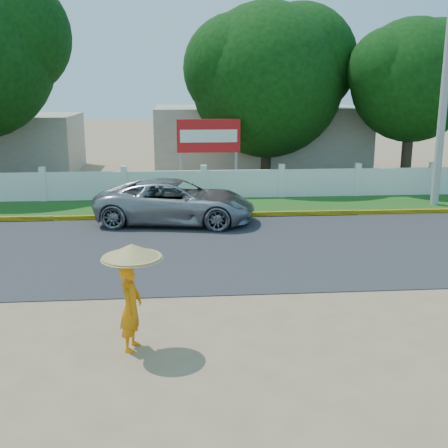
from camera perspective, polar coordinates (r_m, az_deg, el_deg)
name	(u,v)px	position (r m, az deg, el deg)	size (l,w,h in m)	color
ground	(233,315)	(10.87, 0.90, -9.25)	(120.00, 120.00, 0.00)	#9E8460
road	(216,248)	(15.09, -0.80, -2.45)	(60.00, 7.00, 0.02)	#38383A
grass_verge	(206,206)	(20.17, -1.85, 1.80)	(60.00, 3.50, 0.03)	#2D601E
curb	(209,215)	(18.50, -1.57, 0.88)	(40.00, 0.18, 0.16)	yellow
fence	(204,185)	(21.48, -2.06, 4.02)	(40.00, 0.10, 1.10)	silver
building_near	(257,139)	(28.34, 3.37, 8.59)	(10.00, 6.00, 3.20)	#B7AD99
utility_pole	(446,77)	(21.38, 21.62, 13.73)	(0.28, 0.28, 9.05)	#9D9C9A
vehicle	(176,202)	(17.74, -4.93, 2.27)	(2.29, 4.96, 1.38)	gray
monk_with_parasol	(131,281)	(9.27, -9.40, -5.78)	(1.00, 1.00, 1.82)	orange
billboard	(209,140)	(22.37, -1.57, 8.53)	(2.50, 0.13, 2.95)	gray
tree_row	(208,70)	(24.41, -1.69, 15.41)	(37.33, 7.77, 8.68)	#473828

